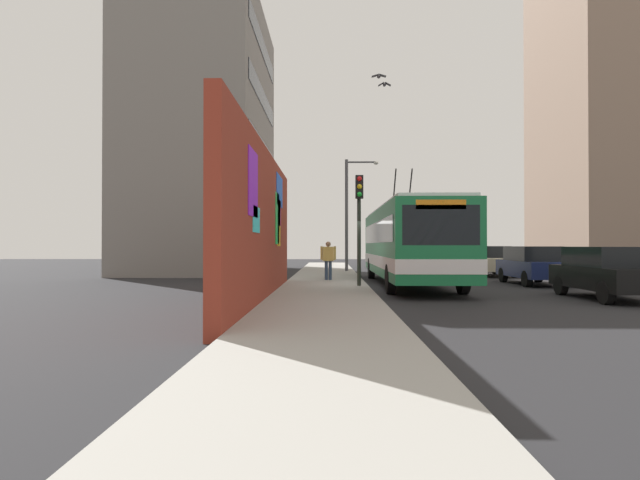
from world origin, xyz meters
name	(u,v)px	position (x,y,z in m)	size (l,w,h in m)	color
ground_plane	(367,288)	(0.00, 0.00, 0.00)	(80.00, 80.00, 0.00)	#232326
sidewalk_slab	(325,286)	(0.00, 1.60, 0.07)	(48.00, 3.20, 0.15)	#9E9B93
graffiti_wall	(263,226)	(-4.61, 3.35, 2.20)	(12.76, 0.32, 4.38)	maroon
building_far_left	(205,140)	(12.06, 9.20, 8.21)	(12.80, 7.20, 16.41)	gray
building_far_right	(625,116)	(12.52, -17.00, 9.69)	(8.98, 9.13, 19.37)	gray
city_bus	(408,242)	(1.49, -1.80, 1.77)	(12.21, 2.68, 4.96)	#19723F
parked_car_black	(610,272)	(-3.90, -7.00, 0.83)	(4.09, 1.94, 1.58)	black
parked_car_navy	(533,264)	(1.87, -7.00, 0.83)	(4.07, 1.76, 1.58)	navy
parked_car_champagne	(488,260)	(7.79, -7.00, 0.83)	(4.32, 1.90, 1.58)	#C6B793
parked_car_silver	(462,258)	(13.16, -7.00, 0.84)	(4.56, 1.93, 1.58)	#B7B7BC
pedestrian_midblock	(328,257)	(2.32, 1.49, 1.11)	(0.22, 0.66, 1.64)	#2D3F59
traffic_light	(359,211)	(-0.90, 0.35, 2.87)	(0.49, 0.28, 4.03)	#2D382D
street_lamp	(350,206)	(9.91, 0.22, 3.87)	(0.44, 1.93, 6.43)	#4C4C51
flying_pigeons	(382,81)	(1.17, -0.69, 8.30)	(2.30, 0.98, 0.47)	#47474C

